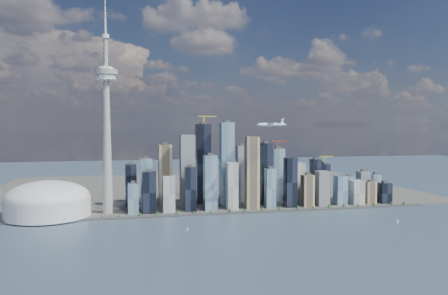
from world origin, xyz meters
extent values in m
plane|color=#324657|center=(0.00, 0.00, 0.00)|extent=(4000.00, 4000.00, 0.00)
cube|color=#383838|center=(0.00, 250.00, 2.00)|extent=(1100.00, 22.00, 4.00)
cube|color=#4C4C47|center=(0.00, 700.00, 1.50)|extent=(1400.00, 900.00, 3.00)
cylinder|color=#3F2D1E|center=(-476.67, 250.00, 5.20)|extent=(1.00, 1.00, 2.40)
cone|color=#1C4E1E|center=(-476.67, 250.00, 8.80)|extent=(7.20, 7.20, 8.00)
cylinder|color=#3F2D1E|center=(-390.00, 250.00, 5.20)|extent=(1.00, 1.00, 2.40)
cone|color=#1C4E1E|center=(-390.00, 250.00, 8.80)|extent=(7.20, 7.20, 8.00)
cylinder|color=#3F2D1E|center=(-303.33, 250.00, 5.20)|extent=(1.00, 1.00, 2.40)
cone|color=#1C4E1E|center=(-303.33, 250.00, 8.80)|extent=(7.20, 7.20, 8.00)
cylinder|color=#3F2D1E|center=(-216.67, 250.00, 5.20)|extent=(1.00, 1.00, 2.40)
cone|color=#1C4E1E|center=(-216.67, 250.00, 8.80)|extent=(7.20, 7.20, 8.00)
cylinder|color=#3F2D1E|center=(-130.00, 250.00, 5.20)|extent=(1.00, 1.00, 2.40)
cone|color=#1C4E1E|center=(-130.00, 250.00, 8.80)|extent=(7.20, 7.20, 8.00)
cylinder|color=#3F2D1E|center=(-43.33, 250.00, 5.20)|extent=(1.00, 1.00, 2.40)
cone|color=#1C4E1E|center=(-43.33, 250.00, 8.80)|extent=(7.20, 7.20, 8.00)
cylinder|color=#3F2D1E|center=(43.33, 250.00, 5.20)|extent=(1.00, 1.00, 2.40)
cone|color=#1C4E1E|center=(43.33, 250.00, 8.80)|extent=(7.20, 7.20, 8.00)
cylinder|color=#3F2D1E|center=(130.00, 250.00, 5.20)|extent=(1.00, 1.00, 2.40)
cone|color=#1C4E1E|center=(130.00, 250.00, 8.80)|extent=(7.20, 7.20, 8.00)
cylinder|color=#3F2D1E|center=(216.67, 250.00, 5.20)|extent=(1.00, 1.00, 2.40)
cone|color=#1C4E1E|center=(216.67, 250.00, 8.80)|extent=(7.20, 7.20, 8.00)
cylinder|color=#3F2D1E|center=(303.33, 250.00, 5.20)|extent=(1.00, 1.00, 2.40)
cone|color=#1C4E1E|center=(303.33, 250.00, 8.80)|extent=(7.20, 7.20, 8.00)
cylinder|color=#3F2D1E|center=(390.00, 250.00, 5.20)|extent=(1.00, 1.00, 2.40)
cone|color=#1C4E1E|center=(390.00, 250.00, 8.80)|extent=(7.20, 7.20, 8.00)
cylinder|color=#3F2D1E|center=(476.67, 250.00, 5.20)|extent=(1.00, 1.00, 2.40)
cone|color=#1C4E1E|center=(476.67, 250.00, 8.80)|extent=(7.20, 7.20, 8.00)
cube|color=black|center=(-200.00, 290.00, 55.30)|extent=(34.00, 34.00, 104.60)
cube|color=#7395AD|center=(-200.00, 340.00, 69.56)|extent=(30.00, 30.00, 133.13)
cube|color=#BBBAB6|center=(-150.00, 290.00, 48.17)|extent=(30.00, 30.00, 90.34)
cube|color=tan|center=(-150.00, 395.00, 86.20)|extent=(36.00, 36.00, 166.41)
cube|color=slate|center=(-95.00, 340.00, 100.47)|extent=(38.00, 38.00, 194.93)
cube|color=black|center=(-95.00, 290.00, 60.05)|extent=(28.00, 28.00, 114.11)
cube|color=#7395AD|center=(-40.00, 290.00, 74.32)|extent=(32.00, 32.00, 142.63)
cube|color=black|center=(-40.00, 395.00, 114.73)|extent=(40.00, 40.00, 223.46)
cube|color=#7395AD|center=(15.00, 340.00, 117.11)|extent=(36.00, 36.00, 228.22)
cube|color=#BBBAB6|center=(15.00, 290.00, 64.81)|extent=(28.00, 28.00, 123.62)
cube|color=tan|center=(70.00, 290.00, 98.09)|extent=(34.00, 34.00, 190.18)
cube|color=slate|center=(70.00, 395.00, 83.83)|extent=(30.00, 30.00, 161.65)
cube|color=black|center=(125.00, 340.00, 88.58)|extent=(32.00, 32.00, 171.16)
cube|color=#7395AD|center=(125.00, 290.00, 55.30)|extent=(26.00, 26.00, 104.60)
cube|color=black|center=(175.00, 290.00, 69.56)|extent=(30.00, 30.00, 133.13)
cube|color=#7395AD|center=(175.00, 395.00, 79.07)|extent=(34.00, 34.00, 152.14)
cube|color=#BBBAB6|center=(225.00, 340.00, 60.05)|extent=(28.00, 28.00, 114.11)
cube|color=tan|center=(225.00, 290.00, 45.79)|extent=(30.00, 30.00, 85.58)
cube|color=slate|center=(275.00, 290.00, 50.54)|extent=(32.00, 32.00, 95.09)
cube|color=black|center=(275.00, 340.00, 64.81)|extent=(26.00, 26.00, 123.62)
cube|color=#7395AD|center=(325.00, 290.00, 43.41)|extent=(30.00, 30.00, 80.83)
cube|color=black|center=(325.00, 395.00, 55.30)|extent=(28.00, 28.00, 104.60)
cube|color=#7395AD|center=(375.00, 340.00, 38.66)|extent=(30.00, 30.00, 71.32)
cube|color=#BBBAB6|center=(375.00, 290.00, 36.28)|extent=(34.00, 34.00, 66.56)
cube|color=tan|center=(420.00, 290.00, 33.90)|extent=(28.00, 28.00, 61.81)
cube|color=slate|center=(420.00, 340.00, 45.79)|extent=(30.00, 30.00, 85.58)
cube|color=black|center=(465.00, 290.00, 31.53)|extent=(32.00, 32.00, 57.05)
cube|color=#7395AD|center=(465.00, 340.00, 41.04)|extent=(26.00, 26.00, 76.07)
cube|color=black|center=(-240.00, 395.00, 60.05)|extent=(30.00, 30.00, 114.11)
cube|color=#7395AD|center=(-240.00, 290.00, 41.04)|extent=(26.00, 26.00, 76.07)
cube|color=yellow|center=(-40.00, 395.00, 237.46)|extent=(3.00, 3.00, 22.00)
cube|color=yellow|center=(-31.75, 395.00, 248.46)|extent=(55.00, 2.20, 2.20)
cube|color=#383838|center=(-56.50, 395.00, 250.46)|extent=(6.00, 4.00, 4.00)
cube|color=#9F3316|center=(175.00, 395.00, 166.14)|extent=(3.00, 3.00, 22.00)
cube|color=#9F3316|center=(182.20, 395.00, 177.14)|extent=(48.00, 2.20, 2.20)
cube|color=#383838|center=(160.60, 395.00, 179.14)|extent=(6.00, 4.00, 4.00)
cube|color=yellow|center=(325.00, 395.00, 118.60)|extent=(3.00, 3.00, 22.00)
cube|color=yellow|center=(331.75, 395.00, 129.60)|extent=(45.00, 2.20, 2.20)
cube|color=#383838|center=(311.50, 395.00, 131.60)|extent=(6.00, 4.00, 4.00)
cone|color=#9B9B96|center=(-300.00, 310.00, 173.00)|extent=(26.00, 26.00, 340.00)
cylinder|color=silver|center=(-300.00, 310.00, 343.00)|extent=(48.00, 48.00, 14.00)
cylinder|color=#9B9B96|center=(-300.00, 310.00, 355.00)|extent=(56.00, 56.00, 12.00)
ellipsoid|color=silver|center=(-300.00, 310.00, 363.00)|extent=(40.00, 40.00, 14.00)
cylinder|color=#9B9B96|center=(-300.00, 310.00, 403.00)|extent=(11.00, 11.00, 80.00)
cylinder|color=silver|center=(-300.00, 310.00, 443.00)|extent=(18.00, 18.00, 10.00)
cone|color=silver|center=(-300.00, 310.00, 501.00)|extent=(7.00, 7.00, 105.00)
cylinder|color=silver|center=(-440.00, 300.00, 25.00)|extent=(200.00, 200.00, 44.00)
ellipsoid|color=silver|center=(-440.00, 300.00, 47.00)|extent=(200.00, 200.00, 84.00)
cylinder|color=white|center=(84.32, 175.90, 225.37)|extent=(61.03, 10.06, 7.48)
cone|color=white|center=(52.80, 174.56, 225.37)|extent=(8.49, 7.82, 7.48)
cone|color=white|center=(117.02, 177.29, 225.37)|extent=(11.99, 7.97, 7.48)
cube|color=white|center=(81.99, 175.80, 229.34)|extent=(12.12, 65.78, 1.17)
cylinder|color=white|center=(82.54, 162.95, 227.47)|extent=(13.02, 4.75, 4.21)
cylinder|color=white|center=(81.44, 188.64, 227.47)|extent=(13.02, 4.75, 4.21)
cylinder|color=#3F3F3F|center=(75.53, 162.66, 227.47)|extent=(0.75, 9.36, 9.35)
cylinder|color=#3F3F3F|center=(74.44, 188.34, 227.47)|extent=(0.75, 9.36, 9.35)
cube|color=white|center=(113.51, 177.14, 232.85)|extent=(6.58, 1.21, 12.85)
cube|color=white|center=(113.51, 177.14, 239.39)|extent=(6.03, 21.23, 0.82)
cube|color=white|center=(-126.54, 100.35, 0.44)|extent=(6.88, 4.61, 0.89)
cylinder|color=#999999|center=(-126.54, 100.35, 5.55)|extent=(0.27, 0.27, 9.99)
cube|color=white|center=(354.75, 68.42, 0.43)|extent=(6.49, 2.30, 0.85)
cylinder|color=#999999|center=(354.75, 68.42, 5.32)|extent=(0.26, 0.26, 9.58)
camera|label=1|loc=(-244.03, -815.49, 225.07)|focal=35.00mm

